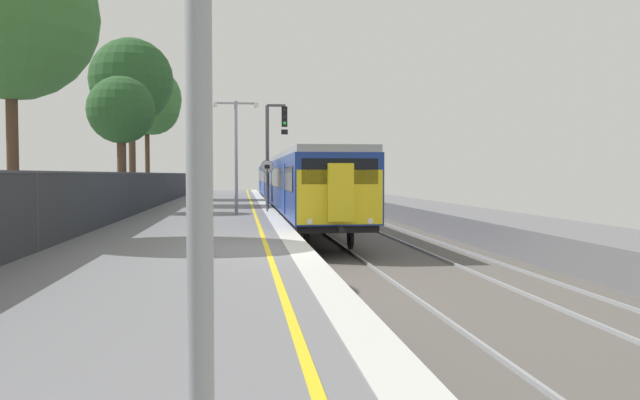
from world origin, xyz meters
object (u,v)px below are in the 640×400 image
Objects in this scene: background_tree_left at (122,113)px; background_tree_centre at (133,83)px; background_tree_right at (148,102)px; commuter_train_at_platform at (290,182)px; signal_gantry at (273,144)px; background_tree_back at (12,18)px; platform_lamp_mid at (236,146)px; speed_limit_sign at (267,179)px.

background_tree_left is 0.66× the size of background_tree_centre.
background_tree_right is at bearing 92.29° from background_tree_centre.
signal_gantry reaches higher than commuter_train_at_platform.
background_tree_left is 12.08m from background_tree_back.
platform_lamp_mid is at bearing -19.39° from background_tree_left.
signal_gantry is 0.56× the size of background_tree_right.
background_tree_left is at bearing 177.65° from speed_limit_sign.
background_tree_right is at bearing 93.60° from background_tree_left.
platform_lamp_mid is 5.64m from background_tree_left.
background_tree_centre is 18.96m from background_tree_back.
background_tree_left is (-8.36, -10.02, 3.23)m from commuter_train_at_platform.
background_tree_centre reaches higher than signal_gantry.
background_tree_centre reaches higher than background_tree_back.
platform_lamp_mid is 12.02m from background_tree_back.
background_tree_back is at bearing -119.13° from platform_lamp_mid.
speed_limit_sign is 0.29× the size of background_tree_back.
background_tree_centre is (-7.14, 7.20, 5.27)m from speed_limit_sign.
speed_limit_sign is 17.84m from background_tree_right.
signal_gantry is 0.63× the size of background_tree_back.
background_tree_left is 15.28m from background_tree_right.
commuter_train_at_platform is 6.65× the size of background_tree_left.
platform_lamp_mid is at bearing -132.47° from speed_limit_sign.
background_tree_right is (-6.06, 16.90, 3.73)m from platform_lamp_mid.
commuter_train_at_platform is 10.99m from background_tree_centre.
background_tree_centre reaches higher than background_tree_left.
signal_gantry reaches higher than speed_limit_sign.
commuter_train_at_platform is at bearing 79.73° from signal_gantry.
commuter_train_at_platform is 4.42× the size of background_tree_right.
background_tree_left is 7.33m from background_tree_centre.
signal_gantry is at bearing 80.22° from speed_limit_sign.
speed_limit_sign is at bearing -99.78° from signal_gantry.
background_tree_right is (-0.95, 15.10, 2.17)m from background_tree_left.
signal_gantry is 15.76m from background_tree_right.
background_tree_centre reaches higher than commuter_train_at_platform.
signal_gantry is at bearing 64.18° from platform_lamp_mid.
signal_gantry is at bearing -34.10° from background_tree_centre.
background_tree_centre is at bearing 145.90° from signal_gantry.
platform_lamp_mid is (-1.77, -3.65, -0.29)m from signal_gantry.
platform_lamp_mid reaches higher than speed_limit_sign.
background_tree_centre is 1.14× the size of background_tree_back.
signal_gantry is 9.74m from background_tree_centre.
speed_limit_sign is at bearing 58.86° from background_tree_back.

